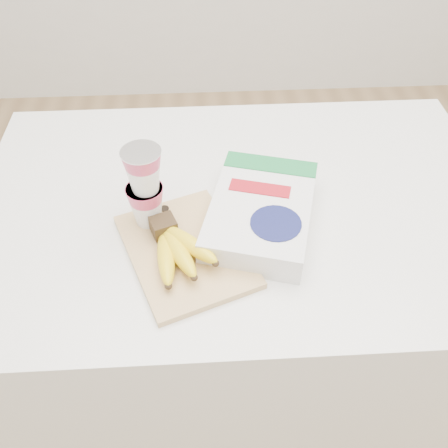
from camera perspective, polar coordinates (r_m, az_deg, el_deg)
The scene contains 5 objects.
table at distance 1.45m, azimuth 1.50°, elevation -10.43°, with size 1.18×0.79×0.89m, color white.
cutting_board at distance 1.00m, azimuth -4.42°, elevation -3.04°, with size 0.21×0.29×0.01m, color #D7BF76.
bananas at distance 0.96m, azimuth -5.47°, elevation -2.75°, with size 0.15×0.18×0.06m.
yogurt_stack at distance 0.99m, azimuth -9.07°, elevation 4.36°, with size 0.08×0.08×0.18m.
cereal_box at distance 1.04m, azimuth 4.26°, elevation 1.38°, with size 0.28×0.34×0.07m.
Camera 1 is at (-0.08, -0.82, 1.64)m, focal length 40.00 mm.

